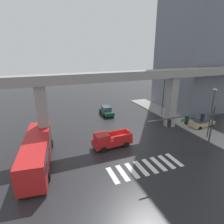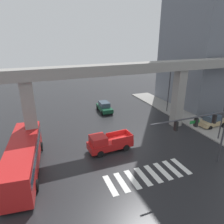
{
  "view_description": "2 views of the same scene",
  "coord_description": "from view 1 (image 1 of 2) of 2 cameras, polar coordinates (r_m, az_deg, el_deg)",
  "views": [
    {
      "loc": [
        -9.79,
        -20.32,
        12.08
      ],
      "look_at": [
        -0.26,
        3.77,
        3.49
      ],
      "focal_mm": 29.96,
      "sensor_mm": 36.0,
      "label": 1
    },
    {
      "loc": [
        -9.1,
        -19.16,
        12.45
      ],
      "look_at": [
        0.17,
        4.25,
        2.98
      ],
      "focal_mm": 32.8,
      "sensor_mm": 36.0,
      "label": 2
    }
  ],
  "objects": [
    {
      "name": "elevated_overpass",
      "position": [
        25.77,
        1.07,
        8.89
      ],
      "size": [
        52.97,
        1.87,
        9.32
      ],
      "color": "gray",
      "rests_on": "ground"
    },
    {
      "name": "traffic_signal_mast",
      "position": [
        22.02,
        23.82,
        -3.29
      ],
      "size": [
        8.69,
        0.32,
        6.2
      ],
      "color": "#38383D",
      "rests_on": "ground"
    },
    {
      "name": "ground_plane",
      "position": [
        25.59,
        3.7,
        -9.86
      ],
      "size": [
        120.0,
        120.0,
        0.0
      ],
      "primitive_type": "plane",
      "color": "#232326"
    },
    {
      "name": "sedan_dark_green",
      "position": [
        36.46,
        -1.72,
        0.41
      ],
      "size": [
        2.05,
        4.34,
        1.72
      ],
      "color": "#14472D",
      "rests_on": "ground"
    },
    {
      "name": "city_bus",
      "position": [
        22.31,
        -21.94,
        -10.77
      ],
      "size": [
        3.78,
        11.02,
        2.99
      ],
      "color": "red",
      "rests_on": "ground"
    },
    {
      "name": "office_building",
      "position": [
        44.03,
        24.92,
        27.79
      ],
      "size": [
        10.01,
        12.54,
        40.89
      ],
      "primitive_type": "cube",
      "color": "slate",
      "rests_on": "ground"
    },
    {
      "name": "crosswalk_stripes",
      "position": [
        21.48,
        10.18,
        -16.18
      ],
      "size": [
        8.25,
        2.8,
        0.01
      ],
      "color": "silver",
      "rests_on": "ground"
    },
    {
      "name": "sidewalk_east",
      "position": [
        34.2,
        22.66,
        -3.69
      ],
      "size": [
        4.0,
        36.0,
        0.15
      ],
      "primitive_type": "cube",
      "color": "gray",
      "rests_on": "ground"
    },
    {
      "name": "pickup_truck",
      "position": [
        24.48,
        -0.6,
        -8.6
      ],
      "size": [
        5.2,
        2.31,
        2.08
      ],
      "color": "red",
      "rests_on": "ground"
    },
    {
      "name": "sedan_tan",
      "position": [
        34.03,
        25.68,
        -2.81
      ],
      "size": [
        4.42,
        2.2,
        1.72
      ],
      "color": "tan",
      "rests_on": "ground"
    },
    {
      "name": "street_lamp_mid_block",
      "position": [
        36.7,
        15.45,
        5.86
      ],
      "size": [
        0.44,
        0.7,
        7.24
      ],
      "color": "#38383D",
      "rests_on": "ground"
    },
    {
      "name": "street_lamp_near_corner",
      "position": [
        29.05,
        28.21,
        1.11
      ],
      "size": [
        0.44,
        0.7,
        7.24
      ],
      "color": "#38383D",
      "rests_on": "ground"
    }
  ]
}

